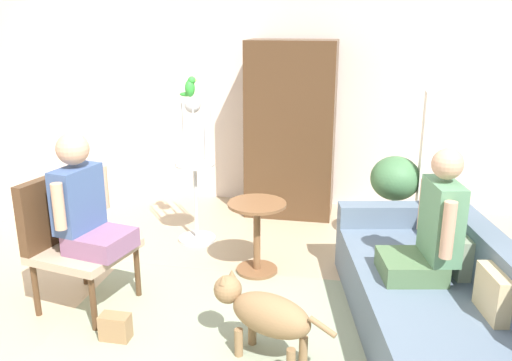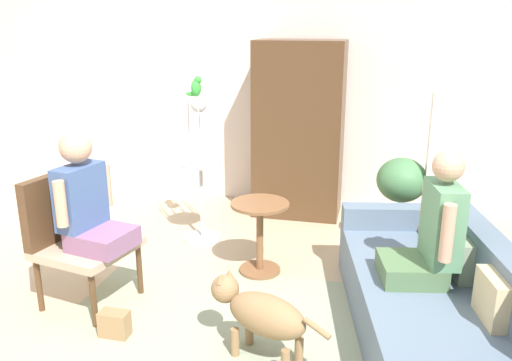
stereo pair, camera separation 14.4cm
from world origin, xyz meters
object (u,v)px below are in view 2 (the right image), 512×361
at_px(person_on_couch, 433,231).
at_px(parrot, 196,87).
at_px(column_lamp, 436,178).
at_px(couch, 431,294).
at_px(armoire_cabinet, 299,130).
at_px(dog, 261,313).
at_px(person_on_armchair, 87,201).
at_px(handbag, 115,324).
at_px(bird_cage_stand, 201,175).
at_px(round_end_table, 260,232).
at_px(potted_plant, 401,193).
at_px(armchair, 72,229).

xyz_separation_m(person_on_couch, parrot, (-2.02, 1.17, 0.74)).
xyz_separation_m(parrot, column_lamp, (2.15, 0.14, -0.75)).
xyz_separation_m(couch, armoire_cabinet, (-1.26, 2.11, 0.67)).
distance_m(dog, parrot, 2.31).
height_order(person_on_armchair, dog, person_on_armchair).
bearing_deg(handbag, person_on_armchair, 133.12).
distance_m(person_on_couch, bird_cage_stand, 2.32).
xyz_separation_m(couch, dog, (-1.06, -0.59, 0.05)).
relative_size(round_end_table, column_lamp, 0.42).
bearing_deg(parrot, dog, -60.10).
bearing_deg(person_on_armchair, bird_cage_stand, 73.56).
relative_size(potted_plant, column_lamp, 0.59).
height_order(person_on_armchair, armoire_cabinet, armoire_cabinet).
distance_m(person_on_armchair, bird_cage_stand, 1.41).
bearing_deg(armchair, potted_plant, 32.15).
height_order(potted_plant, handbag, potted_plant).
xyz_separation_m(armchair, bird_cage_stand, (0.56, 1.31, 0.08)).
bearing_deg(dog, person_on_couch, 28.29).
distance_m(dog, potted_plant, 2.13).
bearing_deg(dog, bird_cage_stand, 119.46).
bearing_deg(handbag, bird_cage_stand, 88.58).
relative_size(round_end_table, parrot, 3.39).
height_order(couch, column_lamp, column_lamp).
bearing_deg(person_on_armchair, armchair, 168.45).
bearing_deg(person_on_couch, person_on_armchair, -175.98).
relative_size(person_on_couch, round_end_table, 1.42).
bearing_deg(round_end_table, armchair, -149.02).
xyz_separation_m(couch, parrot, (-2.06, 1.14, 1.22)).
relative_size(armchair, person_on_couch, 1.11).
bearing_deg(parrot, handbag, -90.83).
distance_m(bird_cage_stand, handbag, 1.81).
relative_size(person_on_couch, potted_plant, 1.01).
xyz_separation_m(armchair, person_on_couch, (2.56, 0.14, 0.17)).
bearing_deg(potted_plant, person_on_armchair, -145.42).
bearing_deg(bird_cage_stand, person_on_couch, -30.39).
xyz_separation_m(person_on_armchair, dog, (1.37, -0.38, -0.50)).
xyz_separation_m(person_on_couch, person_on_armchair, (-2.40, -0.17, 0.07)).
height_order(bird_cage_stand, column_lamp, column_lamp).
bearing_deg(armoire_cabinet, couch, -59.22).
height_order(dog, handbag, dog).
relative_size(potted_plant, armoire_cabinet, 0.47).
relative_size(person_on_couch, dog, 1.09).
height_order(person_on_armchair, handbag, person_on_armchair).
height_order(parrot, handbag, parrot).
xyz_separation_m(person_on_couch, column_lamp, (0.13, 1.31, -0.01)).
distance_m(round_end_table, column_lamp, 1.63).
relative_size(couch, parrot, 11.74).
relative_size(bird_cage_stand, armoire_cabinet, 0.75).
bearing_deg(handbag, person_on_couch, 14.96).
distance_m(couch, armchair, 2.62).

